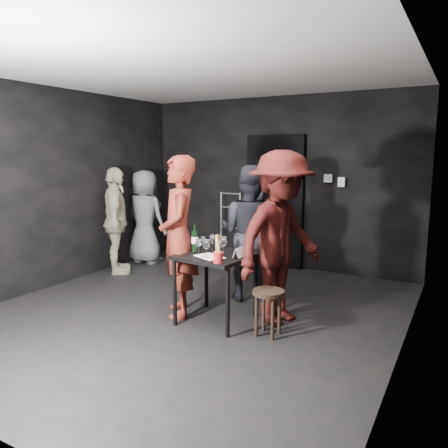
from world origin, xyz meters
The scene contains 26 objects.
floor centered at (0.00, 0.00, 0.00)m, with size 4.50×5.00×0.02m, color black.
ceiling centered at (0.00, 0.00, 2.70)m, with size 4.50×5.00×0.02m, color silver.
wall_back centered at (0.00, 2.50, 1.35)m, with size 4.50×0.04×2.70m, color black.
wall_left centered at (-2.25, 0.00, 1.35)m, with size 0.04×5.00×2.70m, color black.
wall_right centered at (2.25, 0.00, 1.35)m, with size 0.04×5.00×2.70m, color black.
doorway centered at (0.00, 2.44, 1.05)m, with size 0.95×0.10×2.10m, color black.
wallbox_upper centered at (0.85, 2.45, 1.45)m, with size 0.12×0.06×0.12m, color #B7B7B2.
wallbox_lower centered at (1.05, 2.45, 1.40)m, with size 0.10×0.06×0.14m, color #B7B7B2.
hand_truck centered at (-0.72, 2.23, 0.22)m, with size 0.40×0.34×1.19m.
tasting_table centered at (0.38, -0.08, 0.65)m, with size 0.72×0.72×0.75m.
stool centered at (1.03, -0.15, 0.37)m, with size 0.32×0.32×0.47m.
server_red centered at (-0.09, -0.09, 1.08)m, with size 0.79×0.52×2.16m, color maroon.
woman_black centered at (0.37, 0.76, 0.94)m, with size 0.92×0.50×1.88m, color black.
man_maroon centered at (0.99, 0.25, 1.14)m, with size 1.48×0.69×2.29m, color #3F100E.
bystander_cream centered at (-1.92, 0.86, 0.87)m, with size 1.02×0.49×1.74m, color beige.
bystander_grey centered at (-1.97, 1.60, 0.80)m, with size 0.78×0.43×1.60m, color slate.
tasting_mat centered at (0.38, -0.22, 0.75)m, with size 0.31×0.20×0.00m, color white.
wine_glass_a centered at (0.21, -0.16, 0.84)m, with size 0.07×0.07×0.18m, color white, non-canonical shape.
wine_glass_b centered at (0.18, -0.02, 0.84)m, with size 0.07×0.07×0.18m, color white, non-canonical shape.
wine_glass_c centered at (0.28, 0.03, 0.85)m, with size 0.08×0.08×0.20m, color white, non-canonical shape.
wine_glass_d centered at (0.37, -0.26, 0.86)m, with size 0.08×0.08×0.21m, color white, non-canonical shape.
wine_glass_e centered at (0.48, -0.20, 0.85)m, with size 0.07×0.07×0.19m, color white, non-canonical shape.
wine_glass_f centered at (0.47, -0.08, 0.86)m, with size 0.08×0.08×0.22m, color white, non-canonical shape.
wine_bottle centered at (0.10, -0.06, 0.87)m, with size 0.08×0.08×0.32m.
breadstick_cup centered at (0.59, -0.39, 0.89)m, with size 0.10×0.10×0.30m.
reserved_card centered at (0.65, -0.08, 0.80)m, with size 0.08×0.14×0.10m, color white, non-canonical shape.
Camera 1 is at (2.69, -4.01, 1.82)m, focal length 35.00 mm.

